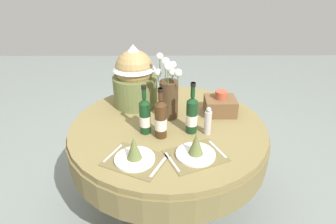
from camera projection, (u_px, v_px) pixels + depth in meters
name	position (u px, v px, depth m)	size (l,w,h in m)	color
ground	(168.00, 198.00, 2.39)	(8.00, 8.00, 0.00)	gray
dining_table	(168.00, 140.00, 2.12)	(1.43, 1.43, 0.72)	olive
place_setting_left	(134.00, 154.00, 1.66)	(0.42, 0.38, 0.16)	brown
place_setting_right	(196.00, 149.00, 1.70)	(0.42, 0.37, 0.16)	brown
flower_vase	(169.00, 94.00, 2.06)	(0.19, 0.21, 0.47)	#47331E
wine_bottle_left	(192.00, 115.00, 1.90)	(0.08, 0.08, 0.36)	#143819
wine_bottle_centre	(161.00, 119.00, 1.85)	(0.08, 0.08, 0.35)	#422814
wine_bottle_right	(145.00, 116.00, 1.89)	(0.08, 0.08, 0.35)	#143819
pepper_mill	(208.00, 122.00, 1.90)	(0.05, 0.05, 0.20)	#B7B2AD
gift_tub_back_left	(135.00, 74.00, 2.21)	(0.35, 0.35, 0.49)	olive
woven_basket_side_right	(220.00, 105.00, 2.16)	(0.23, 0.20, 0.19)	brown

